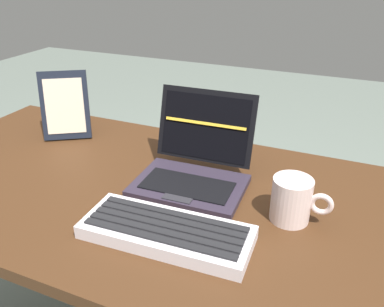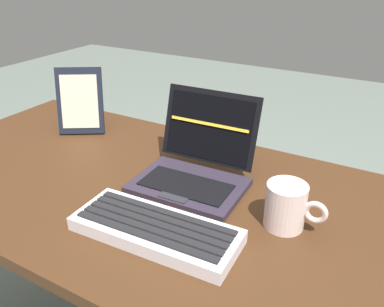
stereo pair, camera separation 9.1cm
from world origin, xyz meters
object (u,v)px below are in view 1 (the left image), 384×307
object	(u,v)px
external_keyboard	(166,232)
coffee_mug	(292,200)
laptop_front	(194,166)
photo_frame	(65,106)

from	to	relation	value
external_keyboard	coffee_mug	xyz separation A→B (m)	(0.21, 0.16, 0.03)
laptop_front	external_keyboard	xyz separation A→B (m)	(0.03, -0.22, -0.03)
coffee_mug	laptop_front	bearing A→B (deg)	165.77
photo_frame	laptop_front	bearing A→B (deg)	-12.00
coffee_mug	photo_frame	bearing A→B (deg)	167.22
photo_frame	coffee_mug	size ratio (longest dim) A/B	1.60
external_keyboard	coffee_mug	world-z (taller)	coffee_mug
photo_frame	coffee_mug	xyz separation A→B (m)	(0.69, -0.16, -0.05)
external_keyboard	coffee_mug	bearing A→B (deg)	36.90
external_keyboard	laptop_front	bearing A→B (deg)	98.74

